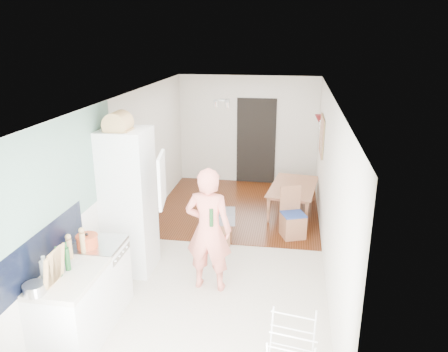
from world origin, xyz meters
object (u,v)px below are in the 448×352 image
(person, at_px, (208,219))
(dining_chair, at_px, (293,213))
(dining_table, at_px, (294,201))
(stool, at_px, (222,232))

(person, bearing_deg, dining_chair, -119.03)
(dining_table, xyz_separation_m, dining_chair, (-0.01, -1.16, 0.22))
(stool, bearing_deg, person, -88.25)
(dining_table, xyz_separation_m, stool, (-1.19, -1.57, -0.03))
(dining_table, distance_m, dining_chair, 1.18)
(dining_chair, bearing_deg, stool, 178.33)
(person, height_order, stool, person)
(person, distance_m, dining_table, 3.25)
(stool, bearing_deg, dining_table, 52.79)
(dining_chair, height_order, stool, dining_chair)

